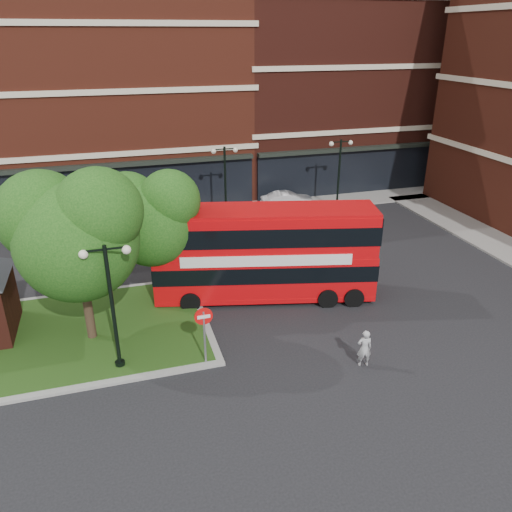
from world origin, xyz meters
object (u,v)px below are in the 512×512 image
object	(u,v)px
car_silver	(143,213)
car_white	(288,201)
woman	(364,348)
bus	(265,248)

from	to	relation	value
car_silver	car_white	size ratio (longest dim) A/B	0.96
woman	car_silver	world-z (taller)	woman
bus	woman	bearing A→B (deg)	-59.17
woman	car_white	bearing A→B (deg)	-89.25
car_silver	bus	bearing A→B (deg)	-151.80
bus	car_white	size ratio (longest dim) A/B	2.72
car_white	woman	bearing A→B (deg)	174.36
car_silver	car_white	xyz separation A→B (m)	(10.09, -0.21, 0.00)
woman	car_white	world-z (taller)	woman
bus	woman	distance (m)	6.76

